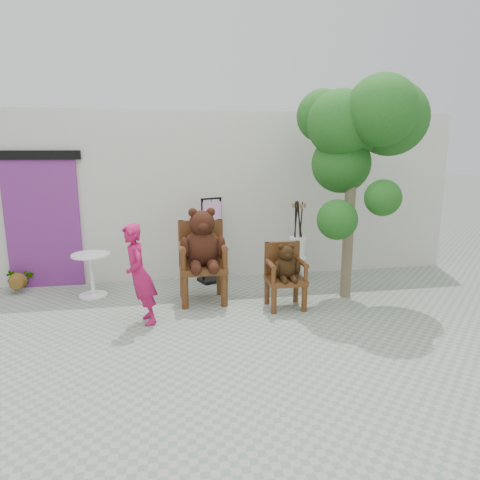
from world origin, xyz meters
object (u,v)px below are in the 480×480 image
at_px(cafe_table, 92,270).
at_px(tree, 359,132).
at_px(stool_bucket, 298,246).
at_px(chair_small, 285,269).
at_px(person, 139,275).
at_px(display_stand, 212,250).
at_px(chair_big, 202,249).

relative_size(cafe_table, tree, 0.21).
bearing_deg(tree, stool_bucket, 126.29).
distance_m(chair_small, person, 2.13).
xyz_separation_m(cafe_table, tree, (4.14, -0.66, 2.15)).
bearing_deg(display_stand, stool_bucket, -31.27).
relative_size(stool_bucket, tree, 0.43).
relative_size(chair_big, cafe_table, 2.10).
relative_size(cafe_table, display_stand, 0.47).
bearing_deg(chair_big, chair_small, -21.65).
bearing_deg(display_stand, chair_small, -79.20).
distance_m(chair_small, display_stand, 1.73).
height_order(chair_big, tree, tree).
bearing_deg(stool_bucket, chair_small, -115.28).
height_order(chair_small, cafe_table, chair_small).
bearing_deg(tree, chair_big, 176.87).
bearing_deg(chair_small, display_stand, 122.76).
bearing_deg(person, chair_big, 115.81).
xyz_separation_m(chair_big, stool_bucket, (1.76, 0.74, -0.20)).
bearing_deg(stool_bucket, tree, -53.71).
xyz_separation_m(stool_bucket, tree, (0.64, -0.87, 1.95)).
distance_m(chair_small, tree, 2.36).
bearing_deg(chair_big, person, -140.68).
relative_size(chair_small, cafe_table, 1.39).
distance_m(chair_big, display_stand, 1.05).
bearing_deg(person, stool_bucket, 105.49).
height_order(chair_big, display_stand, display_stand).
height_order(chair_big, cafe_table, chair_big).
xyz_separation_m(chair_big, cafe_table, (-1.75, 0.53, -0.40)).
bearing_deg(display_stand, person, -146.01).
distance_m(chair_big, cafe_table, 1.87).
bearing_deg(display_stand, cafe_table, 170.78).
height_order(chair_small, display_stand, display_stand).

